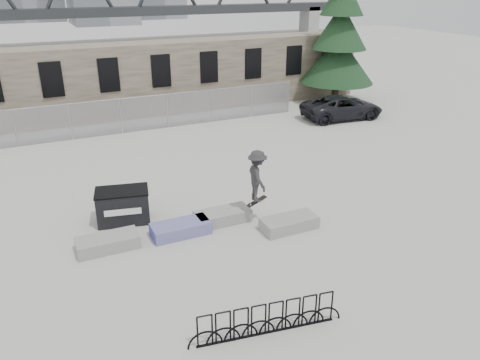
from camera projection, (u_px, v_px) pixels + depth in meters
name	position (u px, v px, depth m)	size (l,w,h in m)	color
ground	(199.00, 231.00, 16.47)	(120.00, 120.00, 0.00)	#ABAAA6
stone_wall	(106.00, 82.00, 29.08)	(36.00, 2.58, 4.50)	brown
chainlink_fence	(121.00, 116.00, 26.45)	(22.06, 0.06, 2.02)	gray
planter_far_left	(108.00, 242.00, 15.29)	(2.00, 0.90, 0.44)	gray
planter_center_left	(181.00, 228.00, 16.15)	(2.00, 0.90, 0.44)	#33349A
planter_center_right	(223.00, 216.00, 17.01)	(2.00, 0.90, 0.44)	gray
planter_offset	(289.00, 223.00, 16.51)	(2.00, 0.90, 0.44)	gray
dumpster	(123.00, 206.00, 16.90)	(2.07, 1.52, 1.23)	black
bike_rack	(267.00, 319.00, 11.55)	(4.00, 0.67, 0.90)	black
spruce_tree	(340.00, 35.00, 31.92)	(5.12, 5.12, 11.50)	#38281E
truss_bridge	(126.00, 10.00, 64.45)	(70.00, 3.00, 9.80)	#2D3033
suv	(342.00, 107.00, 29.43)	(2.40, 5.21, 1.45)	black
skateboarder	(257.00, 176.00, 16.39)	(0.85, 1.30, 2.04)	#2B2B2E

